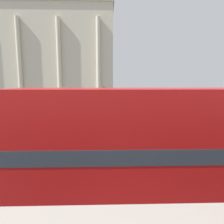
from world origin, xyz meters
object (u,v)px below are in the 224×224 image
(double_decker_bus, at_px, (171,148))
(pedestrian_white, at_px, (170,111))
(pedestrian_olive, at_px, (161,125))
(plaza_building_left, at_px, (49,57))
(traffic_light_mid, at_px, (74,105))
(pedestrian_yellow, at_px, (147,106))
(pedestrian_blue, at_px, (3,136))
(traffic_light_near, at_px, (85,118))
(traffic_light_far, at_px, (104,97))

(double_decker_bus, height_order, pedestrian_white, double_decker_bus)
(pedestrian_olive, bearing_deg, plaza_building_left, 53.61)
(double_decker_bus, xyz_separation_m, pedestrian_white, (6.09, 19.01, -1.48))
(pedestrian_white, bearing_deg, plaza_building_left, -162.02)
(traffic_light_mid, height_order, pedestrian_yellow, traffic_light_mid)
(pedestrian_blue, bearing_deg, double_decker_bus, -154.33)
(double_decker_bus, distance_m, traffic_light_near, 7.17)
(double_decker_bus, bearing_deg, traffic_light_far, 90.98)
(double_decker_bus, bearing_deg, plaza_building_left, 104.47)
(double_decker_bus, bearing_deg, pedestrian_white, 66.78)
(double_decker_bus, distance_m, pedestrian_blue, 11.60)
(traffic_light_far, distance_m, pedestrian_white, 8.84)
(traffic_light_mid, bearing_deg, double_decker_bus, -69.09)
(plaza_building_left, xyz_separation_m, pedestrian_blue, (6.88, -37.00, -9.82))
(traffic_light_mid, distance_m, pedestrian_white, 12.55)
(double_decker_bus, height_order, traffic_light_mid, double_decker_bus)
(plaza_building_left, height_order, pedestrian_blue, plaza_building_left)
(traffic_light_far, bearing_deg, pedestrian_white, -12.93)
(traffic_light_near, xyz_separation_m, pedestrian_white, (9.57, 12.74, -1.41))
(traffic_light_mid, distance_m, pedestrian_olive, 8.98)
(pedestrian_blue, distance_m, pedestrian_yellow, 22.53)
(pedestrian_blue, bearing_deg, traffic_light_far, -52.32)
(traffic_light_mid, relative_size, traffic_light_far, 0.85)
(double_decker_bus, distance_m, pedestrian_yellow, 25.52)
(traffic_light_mid, height_order, traffic_light_far, traffic_light_far)
(plaza_building_left, bearing_deg, traffic_light_near, -71.71)
(pedestrian_olive, xyz_separation_m, pedestrian_white, (3.54, 8.67, -0.01))
(double_decker_bus, bearing_deg, pedestrian_blue, 136.68)
(pedestrian_olive, bearing_deg, pedestrian_blue, 130.51)
(pedestrian_olive, bearing_deg, traffic_light_mid, 88.93)
(traffic_light_near, distance_m, pedestrian_olive, 7.40)
(traffic_light_far, xyz_separation_m, pedestrian_blue, (-6.73, -13.88, -1.65))
(double_decker_bus, xyz_separation_m, pedestrian_blue, (-9.09, 7.07, -1.41))
(pedestrian_yellow, bearing_deg, plaza_building_left, -67.80)
(traffic_light_near, relative_size, traffic_light_far, 0.88)
(pedestrian_olive, xyz_separation_m, pedestrian_yellow, (1.87, 14.75, 0.02))
(double_decker_bus, height_order, traffic_light_near, double_decker_bus)
(plaza_building_left, height_order, traffic_light_near, plaza_building_left)
(pedestrian_olive, bearing_deg, double_decker_bus, -169.04)
(traffic_light_mid, height_order, pedestrian_white, traffic_light_mid)
(plaza_building_left, relative_size, pedestrian_olive, 18.72)
(pedestrian_olive, bearing_deg, traffic_light_far, 49.68)
(pedestrian_olive, relative_size, pedestrian_yellow, 0.99)
(plaza_building_left, relative_size, pedestrian_white, 18.97)
(plaza_building_left, distance_m, traffic_light_near, 40.71)
(traffic_light_near, xyz_separation_m, pedestrian_olive, (6.03, 4.07, -1.39))
(traffic_light_far, relative_size, pedestrian_olive, 2.45)
(plaza_building_left, distance_m, traffic_light_far, 28.05)
(double_decker_bus, distance_m, plaza_building_left, 47.63)
(pedestrian_olive, relative_size, pedestrian_blue, 0.95)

